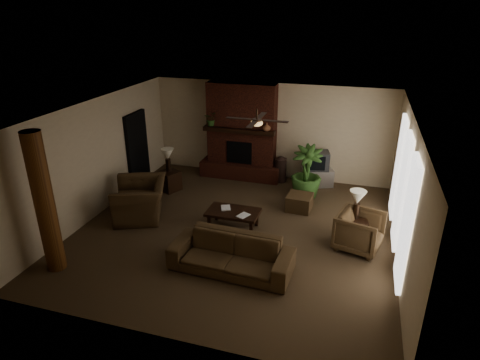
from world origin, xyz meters
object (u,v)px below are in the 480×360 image
(ottoman, at_px, (299,202))
(side_table_left, at_px, (169,181))
(armchair_left, at_px, (140,194))
(side_table_right, at_px, (354,229))
(log_column, at_px, (45,204))
(armchair_right, at_px, (360,229))
(tv_stand, at_px, (317,177))
(lamp_right, at_px, (358,199))
(lamp_left, at_px, (168,156))
(sofa, at_px, (231,249))
(coffee_table, at_px, (233,213))
(floor_vase, at_px, (281,167))
(floor_plant, at_px, (306,183))

(ottoman, relative_size, side_table_left, 1.09)
(armchair_left, bearing_deg, side_table_right, 70.68)
(log_column, distance_m, armchair_right, 6.26)
(armchair_left, bearing_deg, ottoman, 88.89)
(tv_stand, bearing_deg, log_column, -151.28)
(tv_stand, height_order, lamp_right, lamp_right)
(tv_stand, xyz_separation_m, lamp_left, (-3.95, -1.45, 0.75))
(log_column, distance_m, side_table_left, 4.23)
(log_column, xyz_separation_m, sofa, (3.33, 0.92, -0.94))
(side_table_left, height_order, lamp_left, lamp_left)
(armchair_left, xyz_separation_m, coffee_table, (2.33, 0.10, -0.23))
(armchair_left, distance_m, armchair_right, 5.15)
(tv_stand, bearing_deg, armchair_right, -90.84)
(floor_vase, relative_size, side_table_left, 1.40)
(floor_vase, height_order, side_table_left, floor_vase)
(armchair_left, height_order, lamp_right, lamp_right)
(log_column, relative_size, sofa, 1.18)
(armchair_left, bearing_deg, log_column, -35.49)
(armchair_left, height_order, coffee_table, armchair_left)
(coffee_table, bearing_deg, side_table_right, 4.54)
(sofa, distance_m, ottoman, 3.09)
(log_column, bearing_deg, sofa, 15.46)
(floor_plant, bearing_deg, armchair_right, -56.93)
(sofa, bearing_deg, coffee_table, 108.95)
(sofa, xyz_separation_m, tv_stand, (1.10, 4.63, -0.21))
(coffee_table, xyz_separation_m, lamp_left, (-2.38, 1.59, 0.63))
(armchair_left, bearing_deg, side_table_left, 157.93)
(log_column, bearing_deg, floor_plant, 47.79)
(side_table_right, bearing_deg, ottoman, 140.30)
(lamp_left, bearing_deg, floor_plant, 8.57)
(armchair_left, distance_m, floor_vase, 4.23)
(log_column, relative_size, side_table_right, 5.09)
(log_column, relative_size, coffee_table, 2.33)
(lamp_left, bearing_deg, ottoman, -3.48)
(armchair_left, bearing_deg, coffee_table, 69.55)
(side_table_left, bearing_deg, sofa, -47.91)
(lamp_left, height_order, side_table_right, lamp_left)
(ottoman, bearing_deg, armchair_right, -44.27)
(log_column, height_order, ottoman, log_column)
(log_column, relative_size, ottoman, 4.67)
(armchair_left, bearing_deg, floor_plant, 98.50)
(ottoman, bearing_deg, side_table_right, -39.70)
(armchair_left, height_order, side_table_left, armchair_left)
(coffee_table, relative_size, side_table_right, 2.18)
(side_table_left, bearing_deg, lamp_left, 114.00)
(side_table_left, distance_m, lamp_right, 5.28)
(sofa, xyz_separation_m, ottoman, (0.87, 2.95, -0.26))
(floor_vase, relative_size, side_table_right, 1.40)
(floor_plant, height_order, lamp_left, lamp_left)
(armchair_right, distance_m, lamp_right, 0.64)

